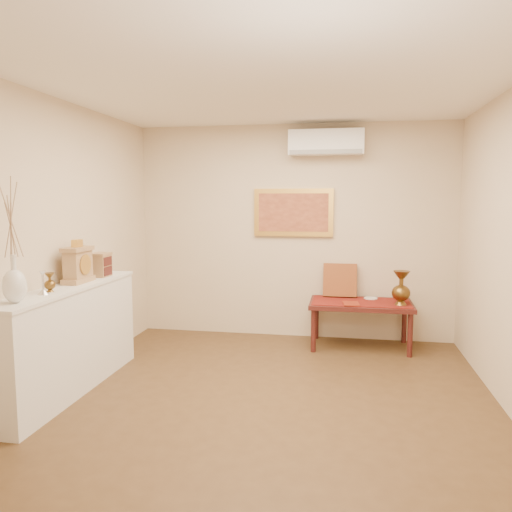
% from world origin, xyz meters
% --- Properties ---
extents(floor, '(4.50, 4.50, 0.00)m').
position_xyz_m(floor, '(0.00, 0.00, 0.00)').
color(floor, brown).
rests_on(floor, ground).
extents(ceiling, '(4.50, 4.50, 0.00)m').
position_xyz_m(ceiling, '(0.00, 0.00, 2.70)').
color(ceiling, white).
rests_on(ceiling, ground).
extents(wall_back, '(4.00, 0.02, 2.70)m').
position_xyz_m(wall_back, '(0.00, 2.25, 1.35)').
color(wall_back, beige).
rests_on(wall_back, ground).
extents(wall_front, '(4.00, 0.02, 2.70)m').
position_xyz_m(wall_front, '(0.00, -2.25, 1.35)').
color(wall_front, beige).
rests_on(wall_front, ground).
extents(wall_left, '(0.02, 4.50, 2.70)m').
position_xyz_m(wall_left, '(-2.00, 0.00, 1.35)').
color(wall_left, beige).
rests_on(wall_left, ground).
extents(white_vase, '(0.18, 0.18, 0.94)m').
position_xyz_m(white_vase, '(-1.81, -0.73, 1.45)').
color(white_vase, silver).
rests_on(white_vase, display_ledge).
extents(candlestick, '(0.09, 0.09, 0.20)m').
position_xyz_m(candlestick, '(-1.81, -0.38, 1.08)').
color(candlestick, silver).
rests_on(candlestick, display_ledge).
extents(brass_urn_small, '(0.10, 0.10, 0.21)m').
position_xyz_m(brass_urn_small, '(-1.82, -0.27, 1.09)').
color(brass_urn_small, brown).
rests_on(brass_urn_small, display_ledge).
extents(table_cloth, '(1.14, 0.59, 0.01)m').
position_xyz_m(table_cloth, '(0.85, 1.88, 0.55)').
color(table_cloth, maroon).
rests_on(table_cloth, low_table).
extents(brass_urn_tall, '(0.21, 0.21, 0.48)m').
position_xyz_m(brass_urn_tall, '(1.30, 1.77, 0.80)').
color(brass_urn_tall, brown).
rests_on(brass_urn_tall, table_cloth).
extents(plate, '(0.16, 0.16, 0.01)m').
position_xyz_m(plate, '(0.97, 2.06, 0.56)').
color(plate, silver).
rests_on(plate, table_cloth).
extents(menu, '(0.21, 0.27, 0.01)m').
position_xyz_m(menu, '(0.73, 1.70, 0.56)').
color(menu, maroon).
rests_on(menu, table_cloth).
extents(cushion, '(0.41, 0.18, 0.42)m').
position_xyz_m(cushion, '(0.60, 2.14, 0.76)').
color(cushion, maroon).
rests_on(cushion, table_cloth).
extents(display_ledge, '(0.37, 2.02, 0.98)m').
position_xyz_m(display_ledge, '(-1.82, 0.00, 0.49)').
color(display_ledge, silver).
rests_on(display_ledge, floor).
extents(mantel_clock, '(0.17, 0.36, 0.41)m').
position_xyz_m(mantel_clock, '(-1.83, 0.21, 1.15)').
color(mantel_clock, tan).
rests_on(mantel_clock, display_ledge).
extents(wooden_chest, '(0.16, 0.21, 0.24)m').
position_xyz_m(wooden_chest, '(-1.80, 0.60, 1.10)').
color(wooden_chest, tan).
rests_on(wooden_chest, display_ledge).
extents(low_table, '(1.20, 0.70, 0.55)m').
position_xyz_m(low_table, '(0.85, 1.88, 0.48)').
color(low_table, '#471815').
rests_on(low_table, floor).
extents(painting, '(1.00, 0.06, 0.60)m').
position_xyz_m(painting, '(0.00, 2.22, 1.60)').
color(painting, gold).
rests_on(painting, wall_back).
extents(ac_unit, '(0.90, 0.25, 0.30)m').
position_xyz_m(ac_unit, '(0.40, 2.12, 2.45)').
color(ac_unit, white).
rests_on(ac_unit, wall_back).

